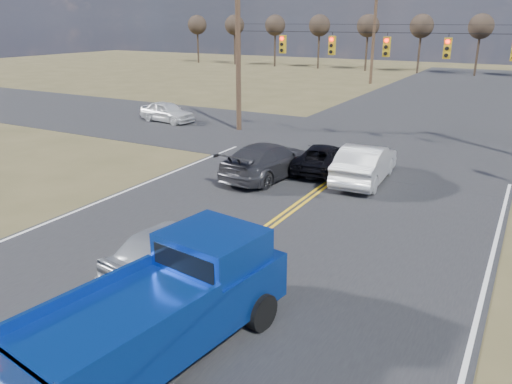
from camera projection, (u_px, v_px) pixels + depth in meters
The scene contains 12 objects.
ground at pixel (178, 294), 12.70m from camera, with size 160.00×160.00×0.00m, color brown.
road_main at pixel (324, 186), 20.95m from camera, with size 14.00×120.00×0.02m, color #28282B.
road_cross at pixel (378, 146), 27.55m from camera, with size 120.00×12.00×0.02m, color #28282B.
signal_gantry at pixel (395, 52), 25.49m from camera, with size 19.60×4.83×10.00m.
utility_poles at pixel (381, 49), 25.02m from camera, with size 19.60×58.32×10.00m.
treeline at pixel (424, 35), 33.09m from camera, with size 87.00×117.80×7.40m.
pickup_truck at pixel (169, 304), 10.23m from camera, with size 3.06×6.25×2.25m.
silver_suv at pixel (175, 247), 13.64m from camera, with size 1.75×4.34×1.48m, color #AFB2B7.
black_suv at pixel (324, 158), 22.84m from camera, with size 2.10×4.56×1.27m, color black.
white_car_queue at pixel (365, 163), 21.31m from camera, with size 1.73×4.95×1.63m, color silver.
dgrey_car_queue at pixel (269, 160), 21.93m from camera, with size 2.16×5.31×1.54m, color #38373D.
cross_car_west at pixel (167, 112), 33.98m from camera, with size 4.07×1.64×1.39m, color white.
Camera 1 is at (7.19, -8.76, 6.61)m, focal length 35.00 mm.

